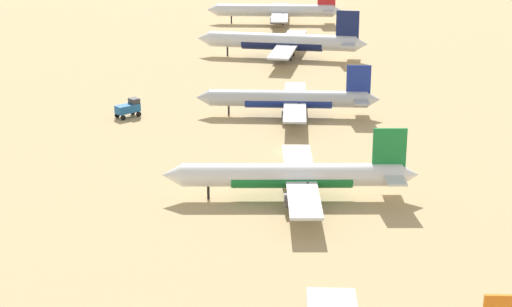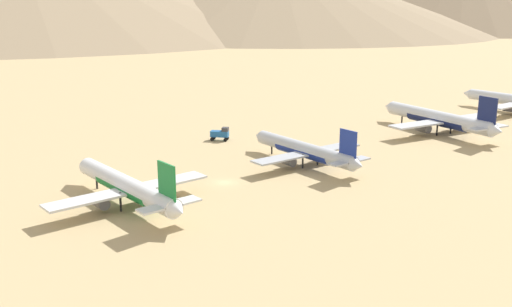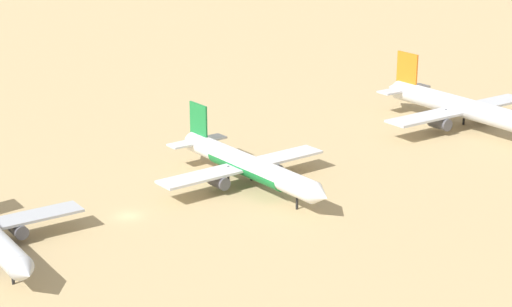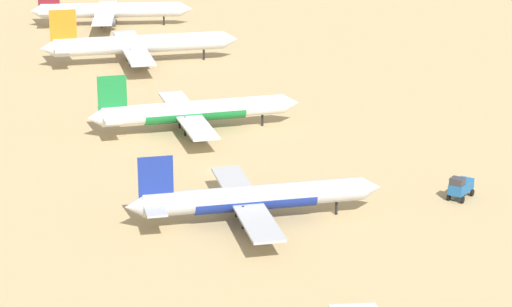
{
  "view_description": "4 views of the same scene",
  "coord_description": "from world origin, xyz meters",
  "px_view_note": "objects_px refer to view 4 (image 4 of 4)",
  "views": [
    {
      "loc": [
        -2.23,
        158.1,
        53.48
      ],
      "look_at": [
        5.8,
        10.55,
        3.16
      ],
      "focal_mm": 62.06,
      "sensor_mm": 36.0,
      "label": 1
    },
    {
      "loc": [
        -103.56,
        68.0,
        39.28
      ],
      "look_at": [
        1.75,
        -9.89,
        4.82
      ],
      "focal_mm": 40.73,
      "sensor_mm": 36.0,
      "label": 2
    },
    {
      "loc": [
        121.02,
        -56.11,
        53.48
      ],
      "look_at": [
        -1.29,
        25.92,
        5.72
      ],
      "focal_mm": 61.17,
      "sensor_mm": 36.0,
      "label": 3
    },
    {
      "loc": [
        -30.05,
        -166.04,
        58.78
      ],
      "look_at": [
        3.49,
        -12.16,
        6.78
      ],
      "focal_mm": 73.04,
      "sensor_mm": 36.0,
      "label": 4
    }
  ],
  "objects_px": {
    "parked_jet_2": "(253,198)",
    "parked_jet_5": "(109,11)",
    "parked_jet_3": "(193,111)",
    "parked_jet_4": "(138,45)",
    "service_truck": "(460,186)"
  },
  "relations": [
    {
      "from": "parked_jet_3",
      "to": "parked_jet_4",
      "type": "relative_size",
      "value": 0.86
    },
    {
      "from": "parked_jet_3",
      "to": "parked_jet_4",
      "type": "bearing_deg",
      "value": 94.09
    },
    {
      "from": "parked_jet_2",
      "to": "parked_jet_4",
      "type": "xyz_separation_m",
      "value": [
        -5.69,
        106.63,
        0.93
      ]
    },
    {
      "from": "parked_jet_4",
      "to": "service_truck",
      "type": "xyz_separation_m",
      "value": [
        39.97,
        -104.15,
        -2.63
      ]
    },
    {
      "from": "parked_jet_2",
      "to": "service_truck",
      "type": "xyz_separation_m",
      "value": [
        34.28,
        2.48,
        -1.7
      ]
    },
    {
      "from": "parked_jet_2",
      "to": "parked_jet_5",
      "type": "bearing_deg",
      "value": 93.23
    },
    {
      "from": "parked_jet_2",
      "to": "parked_jet_5",
      "type": "relative_size",
      "value": 0.85
    },
    {
      "from": "parked_jet_2",
      "to": "parked_jet_3",
      "type": "distance_m",
      "value": 47.77
    },
    {
      "from": "parked_jet_5",
      "to": "parked_jet_2",
      "type": "bearing_deg",
      "value": -86.77
    },
    {
      "from": "parked_jet_5",
      "to": "service_truck",
      "type": "height_order",
      "value": "parked_jet_5"
    },
    {
      "from": "parked_jet_3",
      "to": "parked_jet_4",
      "type": "xyz_separation_m",
      "value": [
        -4.21,
        58.89,
        0.71
      ]
    },
    {
      "from": "parked_jet_4",
      "to": "service_truck",
      "type": "bearing_deg",
      "value": -69.0
    },
    {
      "from": "parked_jet_4",
      "to": "parked_jet_5",
      "type": "xyz_separation_m",
      "value": [
        -3.04,
        48.18,
        -0.22
      ]
    },
    {
      "from": "parked_jet_2",
      "to": "parked_jet_4",
      "type": "height_order",
      "value": "parked_jet_4"
    },
    {
      "from": "parked_jet_3",
      "to": "parked_jet_5",
      "type": "xyz_separation_m",
      "value": [
        -7.25,
        107.07,
        0.49
      ]
    }
  ]
}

